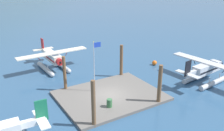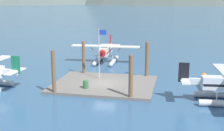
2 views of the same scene
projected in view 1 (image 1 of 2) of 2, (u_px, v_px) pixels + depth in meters
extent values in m
plane|color=#2D5175|center=(110.00, 97.00, 27.97)|extent=(1200.00, 1200.00, 0.00)
cube|color=#66605B|center=(110.00, 96.00, 27.92)|extent=(11.42, 8.93, 0.30)
cylinder|color=brown|center=(93.00, 104.00, 21.63)|extent=(0.40, 0.40, 4.70)
cylinder|color=brown|center=(160.00, 85.00, 25.68)|extent=(0.43, 0.43, 4.51)
cylinder|color=brown|center=(65.00, 74.00, 28.72)|extent=(0.38, 0.38, 4.39)
cylinder|color=brown|center=(121.00, 61.00, 32.76)|extent=(0.43, 0.43, 4.55)
cylinder|color=silver|center=(94.00, 67.00, 27.71)|extent=(0.08, 0.08, 5.95)
cube|color=#1E3DB2|center=(97.00, 45.00, 27.02)|extent=(0.90, 0.03, 0.56)
sphere|color=gold|center=(93.00, 42.00, 26.66)|extent=(0.10, 0.10, 0.10)
cylinder|color=#33663D|center=(109.00, 103.00, 25.11)|extent=(0.58, 0.58, 0.88)
torus|color=#33663D|center=(109.00, 103.00, 25.11)|extent=(0.62, 0.62, 0.04)
sphere|color=orange|center=(154.00, 63.00, 37.77)|extent=(0.74, 0.74, 0.74)
cylinder|color=#B7BABF|center=(197.00, 77.00, 32.70)|extent=(5.64, 1.22, 0.64)
sphere|color=#B7BABF|center=(208.00, 72.00, 34.30)|extent=(0.64, 0.64, 0.64)
cylinder|color=#B7BABF|center=(214.00, 83.00, 30.84)|extent=(5.64, 1.22, 0.64)
cylinder|color=#B7BABF|center=(203.00, 70.00, 33.15)|extent=(0.10, 0.10, 0.70)
cylinder|color=#B7BABF|center=(192.00, 74.00, 31.78)|extent=(0.10, 0.10, 0.70)
cylinder|color=#B7BABF|center=(220.00, 76.00, 31.29)|extent=(0.10, 0.10, 0.70)
cylinder|color=#B7BABF|center=(209.00, 80.00, 29.92)|extent=(0.10, 0.10, 0.70)
cube|color=silver|center=(207.00, 68.00, 31.20)|extent=(4.90, 1.73, 1.20)
cube|color=black|center=(207.00, 69.00, 31.24)|extent=(4.81, 1.74, 0.24)
cube|color=#283347|center=(212.00, 64.00, 31.71)|extent=(1.20, 1.16, 0.56)
cube|color=silver|center=(209.00, 63.00, 31.14)|extent=(2.47, 10.49, 0.14)
cylinder|color=black|center=(194.00, 61.00, 32.89)|extent=(0.14, 0.63, 0.84)
cylinder|color=black|center=(218.00, 64.00, 32.75)|extent=(0.70, 1.02, 0.96)
cone|color=black|center=(220.00, 63.00, 33.00)|extent=(0.39, 0.39, 0.36)
cube|color=silver|center=(192.00, 73.00, 29.31)|extent=(2.23, 0.67, 0.56)
cube|color=black|center=(188.00, 68.00, 28.50)|extent=(1.01, 0.22, 1.90)
cube|color=silver|center=(188.00, 74.00, 28.82)|extent=(1.13, 3.27, 0.10)
cube|color=white|center=(31.00, 123.00, 19.49)|extent=(2.22, 0.53, 0.56)
cube|color=#196B47|center=(41.00, 111.00, 19.61)|extent=(1.00, 0.16, 1.90)
cube|color=white|center=(41.00, 119.00, 19.82)|extent=(0.93, 3.23, 0.10)
cylinder|color=#B7BABF|center=(61.00, 65.00, 36.80)|extent=(0.88, 5.62, 0.64)
sphere|color=#B7BABF|center=(69.00, 71.00, 34.62)|extent=(0.64, 0.64, 0.64)
cylinder|color=#B7BABF|center=(45.00, 69.00, 35.48)|extent=(0.88, 5.62, 0.64)
sphere|color=#B7BABF|center=(52.00, 75.00, 33.31)|extent=(0.64, 0.64, 0.64)
cylinder|color=#B7BABF|center=(64.00, 64.00, 35.63)|extent=(0.10, 0.10, 0.70)
cylinder|color=#B7BABF|center=(58.00, 59.00, 37.49)|extent=(0.10, 0.10, 0.70)
cylinder|color=#B7BABF|center=(48.00, 67.00, 34.32)|extent=(0.10, 0.10, 0.70)
cylinder|color=#B7BABF|center=(42.00, 62.00, 36.18)|extent=(0.10, 0.10, 0.70)
cube|color=silver|center=(52.00, 57.00, 35.57)|extent=(1.44, 4.85, 1.20)
cube|color=#B21E1E|center=(53.00, 57.00, 35.61)|extent=(1.46, 4.75, 0.24)
cube|color=#283347|center=(55.00, 57.00, 34.62)|extent=(1.10, 1.14, 0.56)
cube|color=silver|center=(53.00, 53.00, 35.11)|extent=(10.45, 1.84, 0.14)
cylinder|color=#B21E1E|center=(67.00, 53.00, 36.38)|extent=(0.62, 0.11, 0.84)
cylinder|color=#B21E1E|center=(38.00, 58.00, 34.07)|extent=(0.62, 0.11, 0.84)
cylinder|color=#B21E1E|center=(60.00, 62.00, 33.48)|extent=(0.98, 0.64, 0.96)
cone|color=black|center=(61.00, 63.00, 33.13)|extent=(0.37, 0.37, 0.36)
cube|color=silver|center=(45.00, 51.00, 38.06)|extent=(0.53, 2.22, 0.56)
cube|color=#B21E1E|center=(42.00, 44.00, 38.46)|extent=(0.16, 1.00, 1.90)
cube|color=silver|center=(43.00, 49.00, 38.65)|extent=(3.23, 0.94, 0.10)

